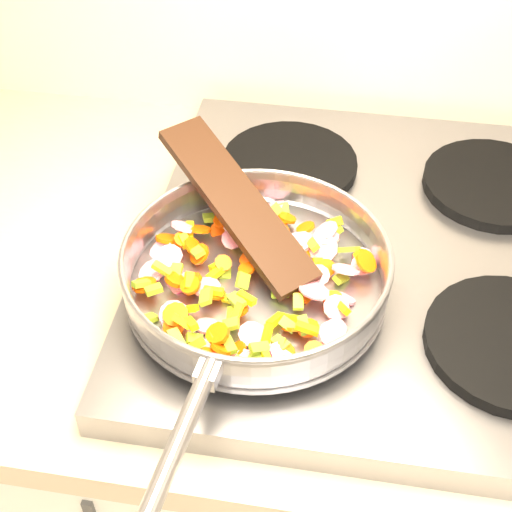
# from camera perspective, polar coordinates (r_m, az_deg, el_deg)

# --- Properties ---
(cooktop) EXTENTS (0.60, 0.60, 0.04)m
(cooktop) POSITION_cam_1_polar(r_m,az_deg,el_deg) (0.92, 10.16, -0.14)
(cooktop) COLOR #939399
(cooktop) RESTS_ON counter_top
(grate_fl) EXTENTS (0.19, 0.19, 0.02)m
(grate_fl) POSITION_cam_1_polar(r_m,az_deg,el_deg) (0.81, 0.10, -4.45)
(grate_fl) COLOR black
(grate_fl) RESTS_ON cooktop
(grate_fr) EXTENTS (0.19, 0.19, 0.02)m
(grate_fr) POSITION_cam_1_polar(r_m,az_deg,el_deg) (0.82, 19.82, -6.57)
(grate_fr) COLOR black
(grate_fr) RESTS_ON cooktop
(grate_bl) EXTENTS (0.19, 0.19, 0.02)m
(grate_bl) POSITION_cam_1_polar(r_m,az_deg,el_deg) (1.01, 2.69, 7.39)
(grate_bl) COLOR black
(grate_bl) RESTS_ON cooktop
(grate_br) EXTENTS (0.19, 0.19, 0.02)m
(grate_br) POSITION_cam_1_polar(r_m,az_deg,el_deg) (1.03, 18.46, 5.49)
(grate_br) COLOR black
(grate_br) RESTS_ON cooktop
(saute_pan) EXTENTS (0.34, 0.51, 0.06)m
(saute_pan) POSITION_cam_1_polar(r_m,az_deg,el_deg) (0.80, -0.05, -1.07)
(saute_pan) COLOR #9E9EA5
(saute_pan) RESTS_ON grate_fl
(vegetable_heap) EXTENTS (0.28, 0.29, 0.05)m
(vegetable_heap) POSITION_cam_1_polar(r_m,az_deg,el_deg) (0.80, -0.31, -1.61)
(vegetable_heap) COLOR red
(vegetable_heap) RESTS_ON saute_pan
(wooden_spatula) EXTENTS (0.22, 0.22, 0.09)m
(wooden_spatula) POSITION_cam_1_polar(r_m,az_deg,el_deg) (0.83, -1.53, 4.27)
(wooden_spatula) COLOR black
(wooden_spatula) RESTS_ON saute_pan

